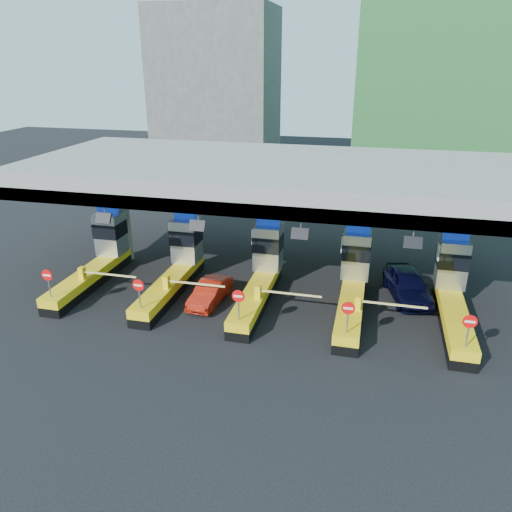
# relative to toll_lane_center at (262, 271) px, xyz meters

# --- Properties ---
(ground) EXTENTS (120.00, 120.00, 0.00)m
(ground) POSITION_rel_toll_lane_center_xyz_m (-0.00, -0.28, -1.40)
(ground) COLOR black
(ground) RESTS_ON ground
(toll_canopy) EXTENTS (28.00, 12.09, 7.00)m
(toll_canopy) POSITION_rel_toll_lane_center_xyz_m (-0.00, 2.59, 4.74)
(toll_canopy) COLOR slate
(toll_canopy) RESTS_ON ground
(toll_lane_far_left) EXTENTS (4.43, 8.00, 4.16)m
(toll_lane_far_left) POSITION_rel_toll_lane_center_xyz_m (-10.00, 0.00, 0.00)
(toll_lane_far_left) COLOR black
(toll_lane_far_left) RESTS_ON ground
(toll_lane_left) EXTENTS (4.43, 8.00, 4.16)m
(toll_lane_left) POSITION_rel_toll_lane_center_xyz_m (-5.00, 0.00, 0.00)
(toll_lane_left) COLOR black
(toll_lane_left) RESTS_ON ground
(toll_lane_center) EXTENTS (4.43, 8.00, 4.16)m
(toll_lane_center) POSITION_rel_toll_lane_center_xyz_m (0.00, 0.00, 0.00)
(toll_lane_center) COLOR black
(toll_lane_center) RESTS_ON ground
(toll_lane_right) EXTENTS (4.43, 8.00, 4.16)m
(toll_lane_right) POSITION_rel_toll_lane_center_xyz_m (5.00, 0.00, 0.00)
(toll_lane_right) COLOR black
(toll_lane_right) RESTS_ON ground
(toll_lane_far_right) EXTENTS (4.43, 8.00, 4.16)m
(toll_lane_far_right) POSITION_rel_toll_lane_center_xyz_m (10.00, 0.00, 0.00)
(toll_lane_far_right) COLOR black
(toll_lane_far_right) RESTS_ON ground
(bg_building_scaffold) EXTENTS (18.00, 12.00, 28.00)m
(bg_building_scaffold) POSITION_rel_toll_lane_center_xyz_m (12.00, 31.72, 12.60)
(bg_building_scaffold) COLOR #1E5926
(bg_building_scaffold) RESTS_ON ground
(bg_building_concrete) EXTENTS (14.00, 10.00, 18.00)m
(bg_building_concrete) POSITION_rel_toll_lane_center_xyz_m (-14.00, 35.72, 7.60)
(bg_building_concrete) COLOR #4C4C49
(bg_building_concrete) RESTS_ON ground
(van) EXTENTS (2.98, 5.08, 1.62)m
(van) POSITION_rel_toll_lane_center_xyz_m (7.90, 1.47, -0.59)
(van) COLOR black
(van) RESTS_ON ground
(red_car) EXTENTS (1.57, 3.81, 1.23)m
(red_car) POSITION_rel_toll_lane_center_xyz_m (-2.52, -1.66, -0.78)
(red_car) COLOR #A01A0C
(red_car) RESTS_ON ground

